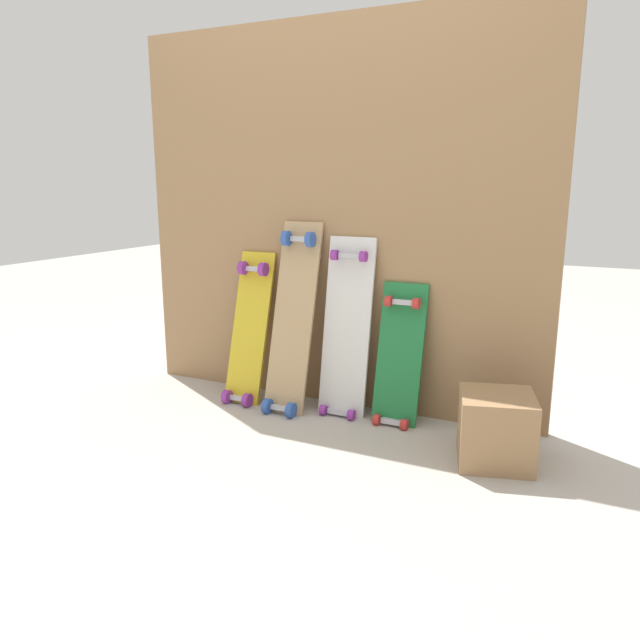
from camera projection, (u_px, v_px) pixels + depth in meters
ground_plane at (326, 404)px, 3.02m from camera, size 12.00×12.00×0.00m
plywood_wall_panel at (333, 220)px, 2.88m from camera, size 2.07×0.04×1.80m
skateboard_yellow at (249, 334)px, 3.04m from camera, size 0.19×0.28×0.80m
skateboard_natural at (292, 324)px, 2.90m from camera, size 0.21×0.32×0.96m
skateboard_white at (346, 334)px, 2.85m from camera, size 0.23×0.21×0.90m
skateboard_green at (399, 362)px, 2.76m from camera, size 0.21×0.21×0.71m
wooden_crate at (496, 429)px, 2.37m from camera, size 0.34×0.34×0.28m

